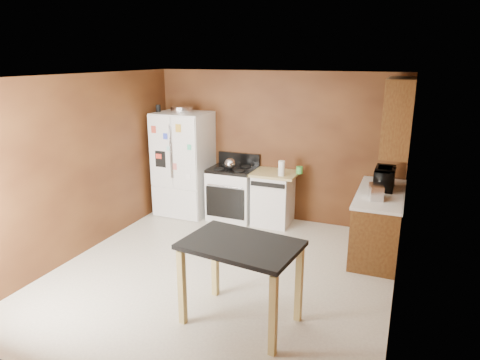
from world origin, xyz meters
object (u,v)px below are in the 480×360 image
Objects in this scene: kettle at (230,164)px; dishwasher at (273,198)px; microwave at (385,179)px; island at (241,256)px; green_canister at (299,170)px; toaster at (376,192)px; roasting_pan at (182,109)px; refrigerator at (184,164)px; pen_cup at (158,108)px; gas_range at (233,192)px; paper_towel at (282,168)px.

dishwasher is at bearing 9.73° from kettle.
microwave reaches higher than island.
toaster reaches higher than green_canister.
roasting_pan is 2.16m from dishwasher.
pen_cup is at bearing -168.56° from refrigerator.
toaster reaches higher than dishwasher.
microwave reaches higher than dishwasher.
kettle is 1.16m from green_canister.
kettle is at bearing -93.08° from gas_range.
gas_range is at bearing 149.17° from toaster.
kettle is at bearing 115.37° from island.
refrigerator is at bearing -68.01° from roasting_pan.
gas_range is 0.72m from dishwasher.
microwave is (0.07, 0.52, 0.04)m from toaster.
island is at bearing -132.27° from toaster.
dishwasher is 0.71× the size of island.
toaster is (2.40, -0.70, 0.00)m from kettle.
roasting_pan is 3.18× the size of pen_cup.
microwave is (1.33, -0.38, 0.09)m from green_canister.
roasting_pan is 2.01m from paper_towel.
pen_cup is 1.93m from gas_range.
gas_range is (0.91, 0.06, -0.44)m from refrigerator.
island is (0.54, -2.80, 0.31)m from dishwasher.
refrigerator is (-3.31, 0.74, -0.10)m from toaster.
roasting_pan reaches higher than dishwasher.
island is (0.13, -2.88, -0.19)m from green_canister.
gas_range is 1.24× the size of dishwasher.
dishwasher is at bearing 100.97° from island.
island is at bearing -82.13° from paper_towel.
toaster is 0.30× the size of dishwasher.
pen_cup is 1.04× the size of green_canister.
green_canister is (1.14, 0.21, -0.05)m from kettle.
paper_towel is 0.34m from green_canister.
paper_towel is 2.68m from island.
roasting_pan is 0.31× the size of island.
dishwasher is at bearing 141.46° from toaster.
paper_towel reaches higher than kettle.
kettle is 2.50m from toaster.
paper_towel is 1.81m from refrigerator.
microwave is 0.56× the size of dishwasher.
paper_towel is (0.90, -0.03, 0.02)m from kettle.
gas_range is at bearing -178.06° from dishwasher.
toaster reaches higher than island.
roasting_pan is at bearing 176.33° from paper_towel.
microwave is 2.78m from island.
kettle is 0.10× the size of refrigerator.
pen_cup is at bearing -178.10° from kettle.
microwave reaches higher than toaster.
gas_range is at bearing 114.48° from island.
paper_towel is (2.22, 0.02, -0.85)m from pen_cup.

